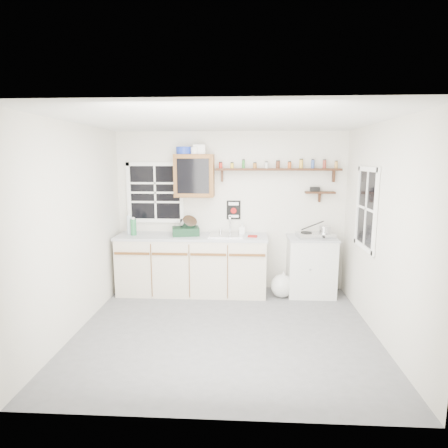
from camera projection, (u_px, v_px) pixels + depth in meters
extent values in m
cube|color=#565659|center=(225.00, 331.00, 4.59)|extent=(3.60, 3.20, 0.02)
cube|color=silver|center=(225.00, 119.00, 4.16)|extent=(3.60, 3.20, 0.02)
cube|color=beige|center=(75.00, 229.00, 4.47)|extent=(0.02, 3.20, 2.50)
cube|color=beige|center=(383.00, 232.00, 4.28)|extent=(0.02, 3.20, 2.50)
cube|color=beige|center=(231.00, 212.00, 5.96)|extent=(3.60, 0.02, 2.50)
cube|color=beige|center=(214.00, 271.00, 2.79)|extent=(3.60, 0.02, 2.50)
cube|color=beige|center=(192.00, 265.00, 5.83)|extent=(2.27, 0.60, 0.88)
cube|color=#A8AAB0|center=(192.00, 237.00, 5.75)|extent=(2.31, 0.62, 0.04)
cube|color=brown|center=(132.00, 254.00, 5.52)|extent=(0.53, 0.02, 0.03)
cube|color=brown|center=(170.00, 254.00, 5.49)|extent=(0.53, 0.02, 0.03)
cube|color=brown|center=(208.00, 255.00, 5.46)|extent=(0.53, 0.02, 0.03)
cube|color=brown|center=(247.00, 255.00, 5.43)|extent=(0.53, 0.02, 0.03)
cube|color=silver|center=(311.00, 267.00, 5.75)|extent=(0.70, 0.55, 0.88)
cube|color=#A8AAB0|center=(312.00, 238.00, 5.67)|extent=(0.73, 0.57, 0.03)
cube|color=#B9B9BE|center=(226.00, 235.00, 5.71)|extent=(0.52, 0.44, 0.03)
cylinder|color=#B9B9BE|center=(230.00, 225.00, 5.85)|extent=(0.02, 0.02, 0.28)
cylinder|color=#B9B9BE|center=(230.00, 217.00, 5.76)|extent=(0.02, 0.14, 0.02)
cube|color=brown|center=(194.00, 176.00, 5.73)|extent=(0.60, 0.30, 0.65)
cube|color=black|center=(193.00, 176.00, 5.58)|extent=(0.48, 0.02, 0.52)
cylinder|color=#172F9B|center=(184.00, 150.00, 5.68)|extent=(0.24, 0.24, 0.11)
cube|color=silver|center=(200.00, 149.00, 5.66)|extent=(0.18, 0.15, 0.14)
cylinder|color=silver|center=(195.00, 151.00, 5.62)|extent=(0.12, 0.12, 0.10)
cube|color=#321C0D|center=(278.00, 169.00, 5.71)|extent=(1.91, 0.18, 0.04)
cube|color=#321C0D|center=(222.00, 176.00, 5.81)|extent=(0.03, 0.10, 0.18)
cube|color=#321C0D|center=(334.00, 176.00, 5.72)|extent=(0.03, 0.10, 0.18)
cylinder|color=red|center=(221.00, 166.00, 5.75)|extent=(0.06, 0.06, 0.08)
cylinder|color=black|center=(221.00, 162.00, 5.74)|extent=(0.05, 0.05, 0.02)
cylinder|color=gold|center=(232.00, 166.00, 5.74)|extent=(0.05, 0.05, 0.08)
cylinder|color=black|center=(232.00, 163.00, 5.73)|extent=(0.05, 0.05, 0.02)
cylinder|color=#267226|center=(243.00, 164.00, 5.72)|extent=(0.05, 0.05, 0.12)
cylinder|color=black|center=(243.00, 160.00, 5.71)|extent=(0.04, 0.04, 0.02)
cylinder|color=#99591E|center=(255.00, 166.00, 5.72)|extent=(0.05, 0.05, 0.08)
cylinder|color=black|center=(255.00, 163.00, 5.71)|extent=(0.05, 0.05, 0.02)
cylinder|color=silver|center=(266.00, 165.00, 5.71)|extent=(0.05, 0.05, 0.09)
cylinder|color=black|center=(266.00, 162.00, 5.70)|extent=(0.05, 0.05, 0.02)
cylinder|color=#4C2614|center=(278.00, 165.00, 5.70)|extent=(0.06, 0.06, 0.10)
cylinder|color=black|center=(278.00, 161.00, 5.69)|extent=(0.05, 0.05, 0.02)
cylinder|color=#B24C19|center=(289.00, 165.00, 5.69)|extent=(0.06, 0.06, 0.09)
cylinder|color=black|center=(290.00, 162.00, 5.68)|extent=(0.05, 0.05, 0.02)
cylinder|color=gold|center=(301.00, 164.00, 5.68)|extent=(0.06, 0.06, 0.13)
cylinder|color=black|center=(301.00, 159.00, 5.66)|extent=(0.05, 0.05, 0.02)
cylinder|color=#334C8C|center=(313.00, 164.00, 5.67)|extent=(0.05, 0.05, 0.12)
cylinder|color=black|center=(313.00, 160.00, 5.66)|extent=(0.05, 0.05, 0.02)
cylinder|color=maroon|center=(324.00, 164.00, 5.66)|extent=(0.05, 0.05, 0.12)
cylinder|color=black|center=(325.00, 160.00, 5.65)|extent=(0.05, 0.05, 0.02)
cylinder|color=#BF8C3F|center=(336.00, 165.00, 5.65)|extent=(0.05, 0.05, 0.10)
cylinder|color=black|center=(336.00, 161.00, 5.64)|extent=(0.04, 0.04, 0.02)
cube|color=#321C0D|center=(320.00, 192.00, 5.74)|extent=(0.45, 0.15, 0.03)
cube|color=#321C0D|center=(319.00, 197.00, 5.80)|extent=(0.03, 0.08, 0.14)
cube|color=black|center=(315.00, 189.00, 5.74)|extent=(0.14, 0.10, 0.07)
cube|color=black|center=(234.00, 210.00, 5.93)|extent=(0.22, 0.01, 0.30)
cube|color=white|center=(234.00, 204.00, 5.91)|extent=(0.16, 0.00, 0.05)
cylinder|color=#A50C0C|center=(234.00, 211.00, 5.93)|extent=(0.09, 0.01, 0.09)
cube|color=white|center=(234.00, 216.00, 5.94)|extent=(0.16, 0.00, 0.04)
cube|color=black|center=(155.00, 193.00, 5.95)|extent=(0.85, 0.02, 0.90)
cube|color=white|center=(155.00, 193.00, 5.95)|extent=(0.93, 0.03, 0.98)
cube|color=black|center=(367.00, 209.00, 4.79)|extent=(0.02, 0.70, 1.00)
cube|color=white|center=(367.00, 209.00, 4.79)|extent=(0.03, 0.78, 1.08)
cylinder|color=silver|center=(130.00, 225.00, 5.82)|extent=(0.08, 0.08, 0.29)
cylinder|color=silver|center=(129.00, 214.00, 5.79)|extent=(0.04, 0.04, 0.03)
cylinder|color=#26723F|center=(133.00, 227.00, 5.74)|extent=(0.09, 0.09, 0.25)
cylinder|color=silver|center=(133.00, 218.00, 5.72)|extent=(0.05, 0.05, 0.03)
cube|color=black|center=(186.00, 231.00, 5.76)|extent=(0.46, 0.38, 0.12)
cylinder|color=#B9B9BE|center=(189.00, 223.00, 5.73)|extent=(0.33, 0.34, 0.24)
imported|color=white|center=(242.00, 229.00, 5.78)|extent=(0.09, 0.09, 0.19)
cube|color=maroon|center=(253.00, 236.00, 5.63)|extent=(0.15, 0.13, 0.02)
cube|color=#B9B9BE|center=(315.00, 235.00, 5.64)|extent=(0.58, 0.36, 0.07)
cylinder|color=black|center=(306.00, 232.00, 5.64)|extent=(0.17, 0.17, 0.01)
cylinder|color=black|center=(325.00, 233.00, 5.63)|extent=(0.17, 0.17, 0.01)
cylinder|color=#B9B9BE|center=(325.00, 229.00, 5.62)|extent=(0.17, 0.17, 0.11)
cylinder|color=black|center=(312.00, 226.00, 5.71)|extent=(0.33, 0.11, 0.17)
ellipsoid|color=silver|center=(282.00, 286.00, 5.67)|extent=(0.38, 0.34, 0.40)
cone|color=silver|center=(284.00, 274.00, 5.63)|extent=(0.11, 0.11, 0.11)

